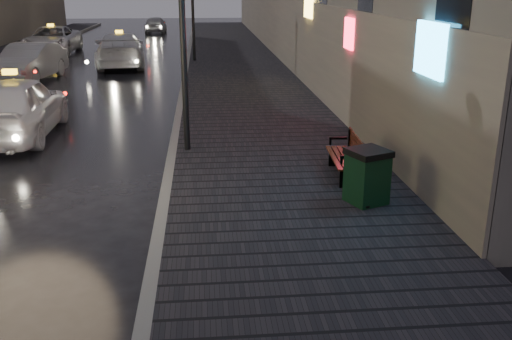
% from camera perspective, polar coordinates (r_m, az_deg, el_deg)
% --- Properties ---
extents(ground, '(120.00, 120.00, 0.00)m').
position_cam_1_polar(ground, '(8.28, -20.92, -11.00)').
color(ground, black).
rests_on(ground, ground).
extents(sidewalk, '(4.60, 58.00, 0.15)m').
position_cam_1_polar(sidewalk, '(28.25, -1.96, 10.55)').
color(sidewalk, black).
rests_on(sidewalk, ground).
extents(curb, '(0.20, 58.00, 0.15)m').
position_cam_1_polar(curb, '(28.22, -6.91, 10.42)').
color(curb, slate).
rests_on(curb, ground).
extents(lamp_near, '(0.36, 0.36, 5.28)m').
position_cam_1_polar(lamp_near, '(12.96, -7.45, 16.41)').
color(lamp_near, black).
rests_on(lamp_near, sidewalk).
extents(bench, '(0.65, 1.65, 0.83)m').
position_cam_1_polar(bench, '(11.55, 9.25, 1.36)').
color(bench, black).
rests_on(bench, sidewalk).
extents(trash_bin, '(0.84, 0.84, 0.98)m').
position_cam_1_polar(trash_bin, '(10.19, 11.05, -0.57)').
color(trash_bin, black).
rests_on(trash_bin, sidewalk).
extents(taxi_near, '(2.05, 4.88, 1.65)m').
position_cam_1_polar(taxi_near, '(16.05, -23.02, 5.86)').
color(taxi_near, white).
rests_on(taxi_near, ground).
extents(car_left_mid, '(2.20, 4.72, 1.50)m').
position_cam_1_polar(car_left_mid, '(25.55, -21.72, 9.99)').
color(car_left_mid, gray).
rests_on(car_left_mid, ground).
extents(taxi_mid, '(2.80, 5.67, 1.59)m').
position_cam_1_polar(taxi_mid, '(28.42, -13.41, 11.58)').
color(taxi_mid, silver).
rests_on(taxi_mid, ground).
extents(taxi_far, '(2.55, 5.46, 1.51)m').
position_cam_1_polar(taxi_far, '(34.98, -19.72, 12.14)').
color(taxi_far, silver).
rests_on(taxi_far, ground).
extents(car_far, '(1.58, 3.85, 1.31)m').
position_cam_1_polar(car_far, '(47.44, -10.01, 14.13)').
color(car_far, '#9D9EA5').
rests_on(car_far, ground).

